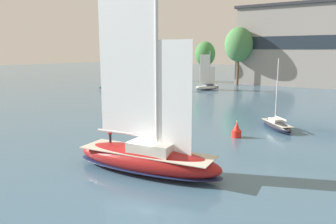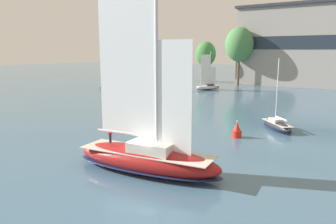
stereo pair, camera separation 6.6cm
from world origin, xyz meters
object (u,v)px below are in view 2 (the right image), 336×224
object	(u,v)px
tree_shore_left	(239,45)
sailboat_moored_far_slip	(208,87)
sailboat_moored_near_marina	(277,125)
channel_buoy	(237,131)
sailboat_moored_mid_channel	(118,86)
tree_shore_right	(206,54)
sailboat_main	(146,156)
tree_shore_center	(167,54)

from	to	relation	value
tree_shore_left	sailboat_moored_far_slip	bearing A→B (deg)	-95.08
tree_shore_left	sailboat_moored_near_marina	distance (m)	53.92
channel_buoy	sailboat_moored_mid_channel	bearing A→B (deg)	147.14
tree_shore_right	channel_buoy	world-z (taller)	tree_shore_right
sailboat_main	sailboat_moored_near_marina	world-z (taller)	sailboat_main
sailboat_moored_far_slip	tree_shore_left	bearing A→B (deg)	84.92
tree_shore_center	sailboat_moored_near_marina	xyz separation A→B (m)	(46.45, -46.89, -7.84)
tree_shore_center	tree_shore_right	distance (m)	12.74
sailboat_main	sailboat_moored_far_slip	distance (m)	55.28
sailboat_moored_near_marina	sailboat_moored_far_slip	world-z (taller)	sailboat_moored_far_slip
tree_shore_right	channel_buoy	distance (m)	62.82
tree_shore_center	sailboat_main	xyz separation A→B (m)	(41.99, -66.23, -7.13)
sailboat_moored_near_marina	sailboat_moored_far_slip	distance (m)	40.54
sailboat_moored_mid_channel	tree_shore_center	bearing A→B (deg)	98.14
sailboat_moored_far_slip	sailboat_main	bearing A→B (deg)	-68.36
tree_shore_center	channel_buoy	size ratio (longest dim) A/B	6.59
tree_shore_center	sailboat_moored_far_slip	bearing A→B (deg)	-34.51
channel_buoy	tree_shore_right	bearing A→B (deg)	119.99
tree_shore_left	tree_shore_center	world-z (taller)	tree_shore_left
sailboat_main	sailboat_moored_far_slip	bearing A→B (deg)	111.64
tree_shore_center	sailboat_moored_near_marina	bearing A→B (deg)	-45.27
sailboat_moored_far_slip	channel_buoy	distance (m)	44.01
sailboat_moored_mid_channel	sailboat_moored_far_slip	size ratio (longest dim) A/B	1.29
sailboat_main	sailboat_moored_near_marina	bearing A→B (deg)	77.02
sailboat_main	channel_buoy	distance (m)	13.55
tree_shore_right	sailboat_moored_near_marina	distance (m)	59.25
sailboat_moored_far_slip	channel_buoy	xyz separation A→B (m)	(22.25, -37.97, -0.06)
tree_shore_left	tree_shore_right	xyz separation A→B (m)	(-10.29, 0.63, -2.53)
tree_shore_right	sailboat_moored_far_slip	size ratio (longest dim) A/B	1.30
tree_shore_left	channel_buoy	bearing A→B (deg)	-68.63
tree_shore_right	channel_buoy	xyz separation A→B (m)	(31.17, -54.01, -7.59)
sailboat_moored_far_slip	tree_shore_right	bearing A→B (deg)	119.08
tree_shore_left	sailboat_moored_mid_channel	distance (m)	34.95
tree_shore_left	tree_shore_right	world-z (taller)	tree_shore_left
sailboat_main	sailboat_moored_far_slip	xyz separation A→B (m)	(-20.38, 51.38, -0.49)
sailboat_main	sailboat_moored_near_marina	distance (m)	19.86
tree_shore_center	tree_shore_right	size ratio (longest dim) A/B	1.01
tree_shore_left	sailboat_moored_far_slip	xyz separation A→B (m)	(-1.37, -15.41, -10.06)
tree_shore_left	sailboat_moored_mid_channel	size ratio (longest dim) A/B	1.31
tree_shore_center	tree_shore_right	bearing A→B (deg)	5.33
sailboat_moored_near_marina	tree_shore_right	bearing A→B (deg)	125.08
tree_shore_right	channel_buoy	bearing A→B (deg)	-60.01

